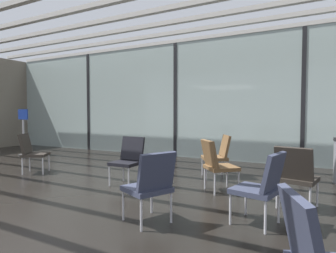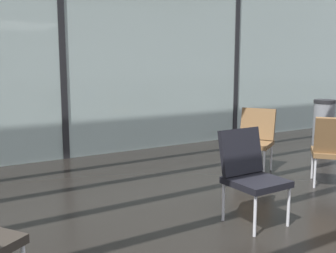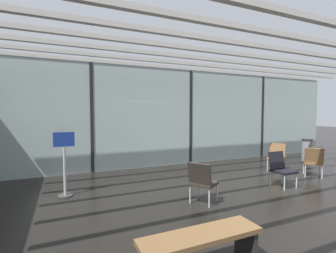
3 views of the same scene
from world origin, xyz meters
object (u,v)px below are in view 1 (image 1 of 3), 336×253
object	(u,v)px
lounge_chair_1	(296,174)
lounge_chair_5	(219,153)
lounge_chair_0	(216,162)
lounge_chair_7	(32,151)
lounge_chair_6	(262,184)
lounge_chair_4	(129,157)
parked_airplane	(188,96)
info_sign	(23,134)
lounge_chair_3	(151,183)

from	to	relation	value
lounge_chair_1	lounge_chair_5	size ratio (longest dim) A/B	1.00
lounge_chair_0	lounge_chair_7	size ratio (longest dim) A/B	1.00
lounge_chair_0	lounge_chair_6	xyz separation A→B (m)	(0.93, -1.14, 0.00)
lounge_chair_5	lounge_chair_0	bearing A→B (deg)	-15.12
lounge_chair_0	lounge_chair_7	distance (m)	4.10
lounge_chair_4	lounge_chair_6	world-z (taller)	same
parked_airplane	lounge_chair_5	world-z (taller)	parked_airplane
lounge_chair_6	info_sign	size ratio (longest dim) A/B	0.60
lounge_chair_0	lounge_chair_4	size ratio (longest dim) A/B	1.00
lounge_chair_3	lounge_chair_4	distance (m)	1.98
lounge_chair_6	lounge_chair_1	bearing A→B (deg)	171.23
lounge_chair_3	lounge_chair_6	world-z (taller)	same
lounge_chair_0	lounge_chair_5	size ratio (longest dim) A/B	1.00
lounge_chair_4	info_sign	bearing A→B (deg)	164.03
lounge_chair_0	lounge_chair_3	bearing A→B (deg)	129.31
lounge_chair_4	lounge_chair_3	bearing A→B (deg)	-47.09
lounge_chair_0	lounge_chair_1	world-z (taller)	same
lounge_chair_6	info_sign	bearing A→B (deg)	-94.47
lounge_chair_6	lounge_chair_0	bearing A→B (deg)	-128.58
lounge_chair_0	lounge_chair_1	xyz separation A→B (m)	(1.24, -0.34, 0.00)
lounge_chair_4	lounge_chair_6	distance (m)	2.69
lounge_chair_1	lounge_chair_6	size ratio (longest dim) A/B	1.00
lounge_chair_1	lounge_chair_3	world-z (taller)	same
lounge_chair_6	info_sign	xyz separation A→B (m)	(-7.58, 2.28, 0.18)
parked_airplane	lounge_chair_1	size ratio (longest dim) A/B	13.70
parked_airplane	lounge_chair_0	distance (m)	9.03
lounge_chair_4	lounge_chair_5	distance (m)	1.85
lounge_chair_4	lounge_chair_0	bearing A→B (deg)	8.66
lounge_chair_1	lounge_chair_3	bearing A→B (deg)	53.81
lounge_chair_6	info_sign	distance (m)	7.91
lounge_chair_1	info_sign	distance (m)	8.02
parked_airplane	lounge_chair_3	size ratio (longest dim) A/B	13.70
lounge_chair_0	lounge_chair_1	size ratio (longest dim) A/B	1.00
parked_airplane	lounge_chair_5	distance (m)	7.99
lounge_chair_1	lounge_chair_6	distance (m)	0.86
lounge_chair_1	lounge_chair_6	world-z (taller)	same
info_sign	lounge_chair_0	bearing A→B (deg)	-9.69
lounge_chair_0	lounge_chair_5	xyz separation A→B (m)	(-0.29, 1.04, 0.00)
lounge_chair_0	lounge_chair_6	bearing A→B (deg)	176.84
lounge_chair_0	info_sign	bearing A→B (deg)	37.99
lounge_chair_0	lounge_chair_4	distance (m)	1.63
lounge_chair_3	lounge_chair_1	bearing A→B (deg)	157.41
lounge_chair_0	parked_airplane	bearing A→B (deg)	-15.45
lounge_chair_0	lounge_chair_4	bearing A→B (deg)	56.83
lounge_chair_1	lounge_chair_4	bearing A→B (deg)	9.75
lounge_chair_6	lounge_chair_7	size ratio (longest dim) A/B	1.00
parked_airplane	lounge_chair_6	bearing A→B (deg)	-61.39
lounge_chair_1	lounge_chair_3	distance (m)	2.02
lounge_chair_0	lounge_chair_6	world-z (taller)	same
info_sign	lounge_chair_6	bearing A→B (deg)	-16.72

